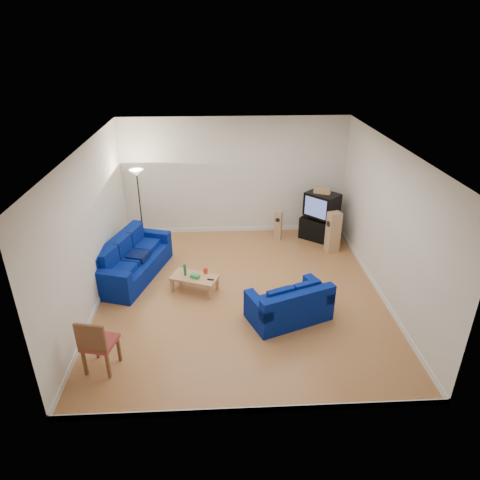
{
  "coord_description": "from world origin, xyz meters",
  "views": [
    {
      "loc": [
        -0.43,
        -7.82,
        5.14
      ],
      "look_at": [
        0.0,
        0.4,
        1.1
      ],
      "focal_mm": 32.0,
      "sensor_mm": 36.0,
      "label": 1
    }
  ],
  "objects_px": {
    "sofa_loveseat": "(290,307)",
    "tv_stand": "(319,229)",
    "coffee_table": "(194,279)",
    "sofa_three_seat": "(130,263)",
    "television": "(322,205)"
  },
  "relations": [
    {
      "from": "sofa_three_seat",
      "to": "television",
      "type": "relative_size",
      "value": 2.5
    },
    {
      "from": "sofa_loveseat",
      "to": "sofa_three_seat",
      "type": "bearing_deg",
      "value": 129.88
    },
    {
      "from": "television",
      "to": "coffee_table",
      "type": "bearing_deg",
      "value": -97.14
    },
    {
      "from": "sofa_three_seat",
      "to": "coffee_table",
      "type": "bearing_deg",
      "value": 81.3
    },
    {
      "from": "sofa_loveseat",
      "to": "coffee_table",
      "type": "distance_m",
      "value": 2.22
    },
    {
      "from": "tv_stand",
      "to": "television",
      "type": "bearing_deg",
      "value": -49.96
    },
    {
      "from": "television",
      "to": "sofa_three_seat",
      "type": "bearing_deg",
      "value": -114.12
    },
    {
      "from": "coffee_table",
      "to": "television",
      "type": "relative_size",
      "value": 1.11
    },
    {
      "from": "tv_stand",
      "to": "sofa_three_seat",
      "type": "bearing_deg",
      "value": -122.41
    },
    {
      "from": "sofa_loveseat",
      "to": "television",
      "type": "bearing_deg",
      "value": 47.15
    },
    {
      "from": "sofa_loveseat",
      "to": "coffee_table",
      "type": "xyz_separation_m",
      "value": [
        -1.91,
        1.13,
        0.01
      ]
    },
    {
      "from": "sofa_loveseat",
      "to": "coffee_table",
      "type": "height_order",
      "value": "sofa_loveseat"
    },
    {
      "from": "sofa_loveseat",
      "to": "tv_stand",
      "type": "relative_size",
      "value": 1.8
    },
    {
      "from": "sofa_three_seat",
      "to": "coffee_table",
      "type": "height_order",
      "value": "sofa_three_seat"
    },
    {
      "from": "sofa_three_seat",
      "to": "sofa_loveseat",
      "type": "xyz_separation_m",
      "value": [
        3.42,
        -1.86,
        -0.04
      ]
    }
  ]
}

